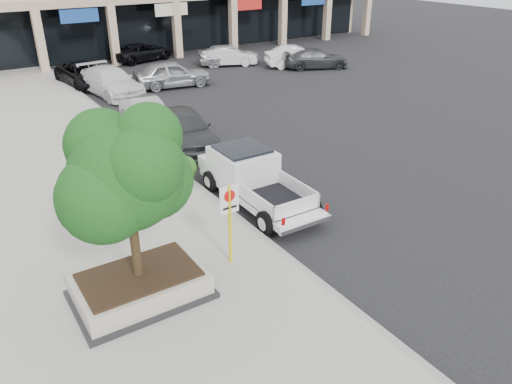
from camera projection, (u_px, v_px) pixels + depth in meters
ground at (323, 240)px, 14.90m from camera, size 120.00×120.00×0.00m
sidewalk at (81, 206)px, 16.68m from camera, size 8.00×52.00×0.15m
curb at (188, 179)px, 18.61m from camera, size 0.20×52.00×0.15m
planter at (140, 285)px, 12.13m from camera, size 3.20×2.20×0.68m
planter_tree at (130, 172)px, 11.00m from camera, size 2.90×2.55×4.00m
no_parking_sign at (230, 214)px, 12.96m from camera, size 0.55×0.09×2.30m
hedge at (182, 168)px, 18.14m from camera, size 1.10×0.99×0.93m
pickup_truck at (258, 181)px, 16.63m from camera, size 2.07×5.48×1.72m
curb_car_a at (185, 128)px, 21.50m from camera, size 2.55×4.98×1.62m
curb_car_b at (147, 113)px, 23.96m from camera, size 1.46×4.11×1.35m
curb_car_c at (111, 82)px, 28.97m from camera, size 2.80×5.60×1.56m
curb_car_d at (85, 74)px, 31.02m from camera, size 2.89×5.28×1.40m
lot_car_a at (172, 74)px, 30.62m from camera, size 4.95×2.60×1.61m
lot_car_b at (228, 56)px, 36.15m from camera, size 4.29×2.85×1.34m
lot_car_c at (315, 58)px, 35.42m from camera, size 5.07×3.57×1.36m
lot_car_d at (142, 52)px, 37.69m from camera, size 5.19×3.35×1.33m
lot_car_e at (229, 54)px, 36.35m from camera, size 4.79×2.90×1.53m
lot_car_f at (297, 57)px, 35.77m from camera, size 4.72×2.95×1.47m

